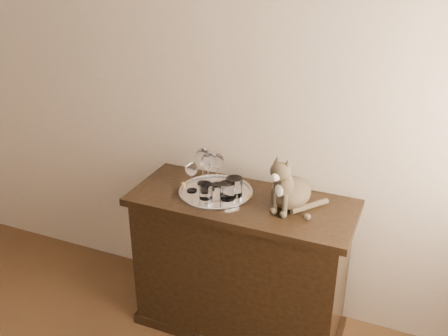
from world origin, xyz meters
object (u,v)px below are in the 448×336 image
(tumbler_a, at_px, (227,191))
(tumbler_c, at_px, (234,187))
(wine_glass_a, at_px, (203,166))
(wine_glass_d, at_px, (209,171))
(wine_glass_c, at_px, (191,176))
(tray, at_px, (216,193))
(wine_glass_b, at_px, (217,169))
(cat, at_px, (291,179))
(tumbler_b, at_px, (206,191))
(sideboard, at_px, (241,266))

(tumbler_a, height_order, tumbler_c, tumbler_c)
(wine_glass_a, height_order, wine_glass_d, wine_glass_a)
(wine_glass_a, xyz_separation_m, wine_glass_c, (-0.02, -0.10, -0.02))
(tray, bearing_deg, wine_glass_b, 107.13)
(wine_glass_d, distance_m, cat, 0.46)
(tumbler_b, bearing_deg, wine_glass_a, 120.07)
(tumbler_a, relative_size, tumbler_b, 1.13)
(wine_glass_a, bearing_deg, tumbler_b, -59.93)
(wine_glass_b, relative_size, wine_glass_d, 0.90)
(wine_glass_d, distance_m, tumbler_c, 0.16)
(sideboard, height_order, wine_glass_c, wine_glass_c)
(tray, xyz_separation_m, wine_glass_a, (-0.11, 0.07, 0.11))
(sideboard, distance_m, wine_glass_d, 0.58)
(sideboard, bearing_deg, wine_glass_c, -174.55)
(sideboard, xyz_separation_m, wine_glass_c, (-0.28, -0.03, 0.52))
(sideboard, relative_size, wine_glass_c, 6.82)
(wine_glass_d, distance_m, tumbler_b, 0.12)
(tray, distance_m, tumbler_a, 0.11)
(sideboard, bearing_deg, wine_glass_d, 171.78)
(wine_glass_a, bearing_deg, wine_glass_b, 11.66)
(wine_glass_b, bearing_deg, cat, -7.70)
(tumbler_c, distance_m, cat, 0.32)
(tray, relative_size, tumbler_c, 4.00)
(tumbler_a, xyz_separation_m, cat, (0.32, 0.07, 0.10))
(wine_glass_c, relative_size, tumbler_a, 1.92)
(wine_glass_c, xyz_separation_m, tumbler_a, (0.21, -0.01, -0.04))
(tumbler_c, bearing_deg, wine_glass_b, 149.63)
(wine_glass_b, height_order, cat, cat)
(tray, bearing_deg, cat, 3.68)
(tumbler_b, bearing_deg, tumbler_a, 18.42)
(tumbler_b, relative_size, tumbler_c, 0.81)
(wine_glass_b, distance_m, tumbler_c, 0.16)
(wine_glass_d, height_order, cat, cat)
(sideboard, distance_m, tumbler_c, 0.49)
(sideboard, bearing_deg, tumbler_b, -158.29)
(wine_glass_b, bearing_deg, wine_glass_a, -168.34)
(tray, height_order, tumbler_a, tumbler_a)
(tumbler_a, height_order, cat, cat)
(wine_glass_c, bearing_deg, tumbler_c, 10.97)
(tumbler_b, bearing_deg, sideboard, 21.71)
(wine_glass_d, xyz_separation_m, cat, (0.46, 0.01, 0.04))
(cat, bearing_deg, wine_glass_d, -166.11)
(wine_glass_a, relative_size, tumbler_a, 2.31)
(wine_glass_d, bearing_deg, tumbler_b, -73.80)
(wine_glass_a, relative_size, tumbler_c, 2.12)
(wine_glass_c, bearing_deg, tumbler_b, -22.56)
(wine_glass_c, bearing_deg, cat, 6.70)
(tray, xyz_separation_m, wine_glass_d, (-0.05, 0.02, 0.11))
(sideboard, distance_m, tray, 0.46)
(sideboard, relative_size, cat, 3.87)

